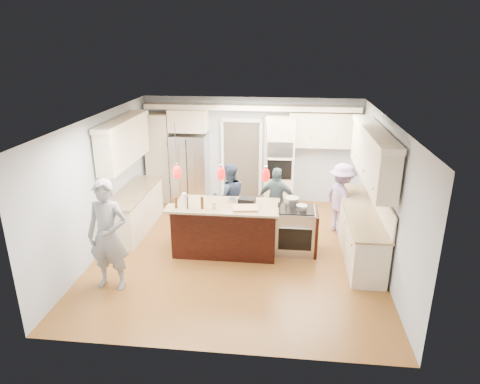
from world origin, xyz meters
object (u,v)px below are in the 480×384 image
object	(u,v)px
kitchen_island	(226,227)
person_bar_end	(108,235)
island_range	(296,230)
person_far_left	(230,197)
refrigerator	(190,169)

from	to	relation	value
kitchen_island	person_bar_end	size ratio (longest dim) A/B	1.08
island_range	person_far_left	xyz separation A→B (m)	(-1.47, 0.92, 0.30)
kitchen_island	person_bar_end	bearing A→B (deg)	-137.98
kitchen_island	island_range	size ratio (longest dim) A/B	2.28
kitchen_island	person_bar_end	world-z (taller)	person_bar_end
kitchen_island	person_bar_end	xyz separation A→B (m)	(-1.77, -1.60, 0.49)
island_range	person_bar_end	bearing A→B (deg)	-152.24
refrigerator	person_bar_end	world-z (taller)	person_bar_end
refrigerator	person_far_left	size ratio (longest dim) A/B	1.18
island_range	refrigerator	bearing A→B (deg)	137.41
refrigerator	island_range	world-z (taller)	refrigerator
island_range	person_far_left	distance (m)	1.76
kitchen_island	person_far_left	xyz separation A→B (m)	(-0.07, 1.00, 0.28)
kitchen_island	person_far_left	world-z (taller)	person_far_left
person_bar_end	person_far_left	xyz separation A→B (m)	(1.71, 2.59, -0.21)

